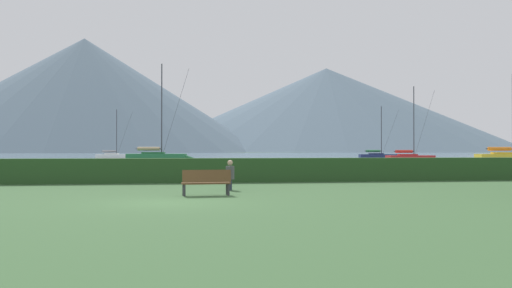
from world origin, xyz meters
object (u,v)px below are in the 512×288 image
Objects in this scene: sailboat_slip_1 at (158,157)px; park_bench_near_path at (206,181)px; sailboat_slip_0 at (114,156)px; sailboat_slip_5 at (379,156)px; person_seated_viewer at (230,174)px; sailboat_slip_2 at (509,158)px; sailboat_slip_3 at (411,158)px.

sailboat_slip_1 is 51.18m from park_bench_near_path.
sailboat_slip_0 is 43.13m from sailboat_slip_5.
sailboat_slip_0 is at bearing 93.04° from park_bench_near_path.
sailboat_slip_0 is 73.25m from person_seated_viewer.
sailboat_slip_1 reaches higher than sailboat_slip_2.
sailboat_slip_2 reaches higher than sailboat_slip_3.
sailboat_slip_1 is 1.47× the size of sailboat_slip_5.
sailboat_slip_5 is (41.72, -10.96, 0.02)m from sailboat_slip_0.
person_seated_viewer is at bearing 61.53° from park_bench_near_path.
sailboat_slip_3 is 5.36× the size of park_bench_near_path.
sailboat_slip_2 is 11.44m from sailboat_slip_3.
sailboat_slip_2 is at bearing -61.01° from sailboat_slip_5.
sailboat_slip_3 is at bearing -88.86° from sailboat_slip_5.
sailboat_slip_2 is at bearing -23.76° from sailboat_slip_3.
sailboat_slip_2 reaches higher than park_bench_near_path.
sailboat_slip_5 is at bearing 84.22° from sailboat_slip_3.
sailboat_slip_1 is at bearing 177.79° from sailboat_slip_2.
sailboat_slip_1 is (7.66, -23.85, 0.18)m from sailboat_slip_0.
park_bench_near_path is (-31.06, -63.98, -0.03)m from sailboat_slip_5.
sailboat_slip_5 reaches higher than park_bench_near_path.
sailboat_slip_5 is at bearing -3.98° from sailboat_slip_0.
park_bench_near_path is at bearing -77.51° from sailboat_slip_1.
sailboat_slip_3 is at bearing 70.88° from person_seated_viewer.
sailboat_slip_1 reaches higher than sailboat_slip_0.
sailboat_slip_2 reaches higher than sailboat_slip_0.
sailboat_slip_1 is 48.62m from person_seated_viewer.
sailboat_slip_3 reaches higher than person_seated_viewer.
sailboat_slip_0 reaches higher than park_bench_near_path.
sailboat_slip_0 is 6.66× the size of person_seated_viewer.
person_seated_viewer is at bearing -120.31° from sailboat_slip_3.
sailboat_slip_1 reaches higher than sailboat_slip_3.
sailboat_slip_1 is 32.10m from sailboat_slip_3.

